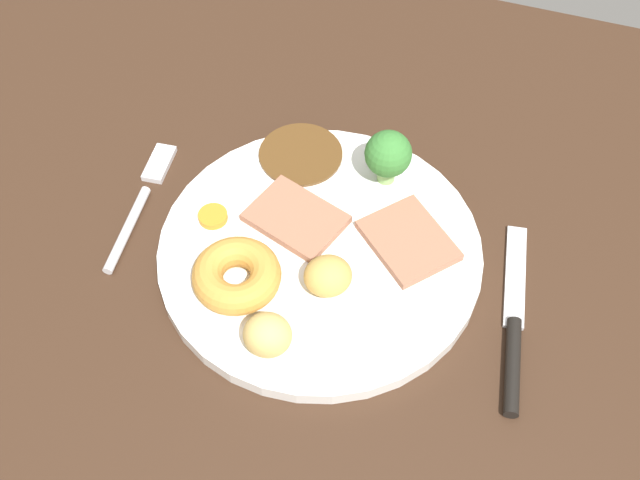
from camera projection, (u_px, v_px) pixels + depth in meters
dining_table at (352, 286)px, 69.52cm from camera, size 120.00×84.00×3.60cm
dinner_plate at (320, 251)px, 68.67cm from camera, size 28.26×28.26×1.40cm
gravy_pool at (301, 154)px, 74.36cm from camera, size 7.97×7.97×0.30cm
meat_slice_main at (408, 241)px, 68.01cm from camera, size 9.91×9.78×0.80cm
meat_slice_under at (296, 218)px, 69.47cm from camera, size 9.51×8.14×0.80cm
yorkshire_pudding at (237, 275)px, 64.76cm from camera, size 7.46×7.46×2.62cm
roast_potato_left at (268, 335)px, 60.85cm from camera, size 4.41×4.20×3.63cm
roast_potato_right at (328, 276)px, 64.31cm from camera, size 5.31×5.18×3.32cm
carrot_coin_front at (213, 216)px, 69.69cm from camera, size 2.62×2.62×0.65cm
broccoli_floret at (388, 155)px, 70.11cm from camera, size 4.30×4.30×5.56cm
fork at (141, 201)px, 72.47cm from camera, size 2.93×15.32×0.90cm
knife at (514, 331)px, 64.22cm from camera, size 4.17×18.51×1.20cm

